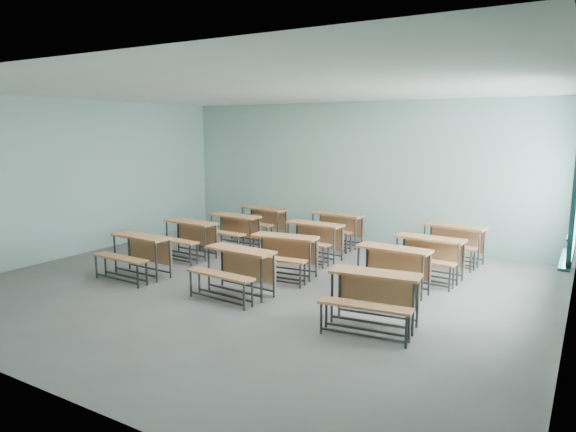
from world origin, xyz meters
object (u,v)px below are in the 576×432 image
at_px(desk_unit_r0c0, 137,250).
at_px(desk_unit_r3c1, 335,225).
at_px(desk_unit_r1c2, 391,264).
at_px(desk_unit_r2c0, 232,226).
at_px(desk_unit_r3c2, 452,238).
at_px(desk_unit_r3c0, 261,218).
at_px(desk_unit_r0c1, 236,265).
at_px(desk_unit_r2c1, 312,236).
at_px(desk_unit_r1c1, 282,250).
at_px(desk_unit_r1c0, 187,234).
at_px(desk_unit_r2c2, 428,252).
at_px(desk_unit_r0c2, 373,292).

xyz_separation_m(desk_unit_r0c0, desk_unit_r3c1, (1.96, 3.94, 0.00)).
distance_m(desk_unit_r1c2, desk_unit_r2c0, 4.23).
distance_m(desk_unit_r1c2, desk_unit_r3c2, 2.46).
distance_m(desk_unit_r3c0, desk_unit_r3c1, 1.88).
height_order(desk_unit_r0c1, desk_unit_r2c0, same).
relative_size(desk_unit_r0c1, desk_unit_r2c1, 1.00).
relative_size(desk_unit_r2c0, desk_unit_r3c0, 0.96).
relative_size(desk_unit_r0c1, desk_unit_r3c1, 1.00).
xyz_separation_m(desk_unit_r0c0, desk_unit_r1c1, (2.22, 1.28, 0.00)).
bearing_deg(desk_unit_r1c0, desk_unit_r2c2, 15.16).
bearing_deg(desk_unit_r3c0, desk_unit_r2c0, -81.75).
bearing_deg(desk_unit_r3c0, desk_unit_r2c2, -10.94).
bearing_deg(desk_unit_r1c2, desk_unit_r3c0, 153.00).
distance_m(desk_unit_r2c1, desk_unit_r3c2, 2.73).
relative_size(desk_unit_r2c1, desk_unit_r3c0, 0.98).
xyz_separation_m(desk_unit_r1c0, desk_unit_r1c1, (2.41, -0.23, 0.00)).
bearing_deg(desk_unit_r3c0, desk_unit_r1c2, -24.40).
bearing_deg(desk_unit_r2c2, desk_unit_r2c0, -178.28).
bearing_deg(desk_unit_r2c1, desk_unit_r3c1, 99.13).
bearing_deg(desk_unit_r0c1, desk_unit_r1c2, 37.15).
height_order(desk_unit_r2c0, desk_unit_r3c0, same).
distance_m(desk_unit_r2c2, desk_unit_r3c1, 2.90).
height_order(desk_unit_r0c0, desk_unit_r0c2, same).
bearing_deg(desk_unit_r1c1, desk_unit_r0c0, -156.46).
xyz_separation_m(desk_unit_r0c0, desk_unit_r0c1, (2.12, 0.06, 0.00)).
relative_size(desk_unit_r0c0, desk_unit_r3c2, 0.96).
distance_m(desk_unit_r0c2, desk_unit_r3c2, 3.93).
height_order(desk_unit_r0c1, desk_unit_r1c0, same).
bearing_deg(desk_unit_r3c2, desk_unit_r2c1, -147.31).
bearing_deg(desk_unit_r1c1, desk_unit_r1c2, -3.39).
relative_size(desk_unit_r0c0, desk_unit_r0c2, 0.96).
xyz_separation_m(desk_unit_r1c0, desk_unit_r3c2, (4.73, 2.30, 0.00)).
bearing_deg(desk_unit_r3c1, desk_unit_r0c0, -112.53).
bearing_deg(desk_unit_r0c0, desk_unit_r2c1, 54.58).
bearing_deg(desk_unit_r3c1, desk_unit_r1c2, -45.29).
height_order(desk_unit_r0c1, desk_unit_r3c1, same).
bearing_deg(desk_unit_r1c0, desk_unit_r3c2, 29.61).
bearing_deg(desk_unit_r0c1, desk_unit_r0c2, 0.02).
distance_m(desk_unit_r0c2, desk_unit_r2c1, 3.64).
relative_size(desk_unit_r0c1, desk_unit_r2c0, 1.02).
relative_size(desk_unit_r1c2, desk_unit_r2c2, 1.00).
xyz_separation_m(desk_unit_r1c1, desk_unit_r2c1, (-0.14, 1.37, 0.00)).
distance_m(desk_unit_r1c0, desk_unit_r2c2, 4.74).
bearing_deg(desk_unit_r3c0, desk_unit_r3c2, 6.31).
distance_m(desk_unit_r0c0, desk_unit_r2c1, 3.37).
distance_m(desk_unit_r1c0, desk_unit_r3c1, 3.25).
xyz_separation_m(desk_unit_r1c1, desk_unit_r2c2, (2.23, 1.17, 0.00)).
distance_m(desk_unit_r0c1, desk_unit_r1c2, 2.44).
distance_m(desk_unit_r3c1, desk_unit_r3c2, 2.58).
distance_m(desk_unit_r0c0, desk_unit_r0c2, 4.46).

